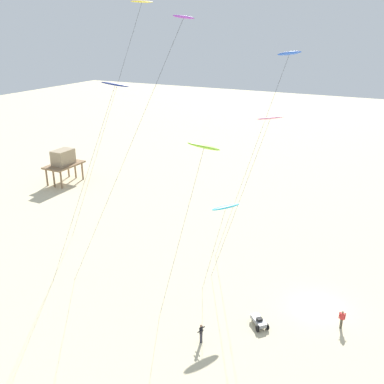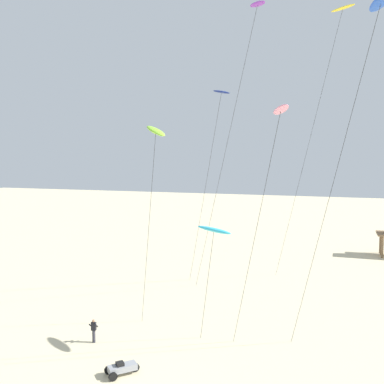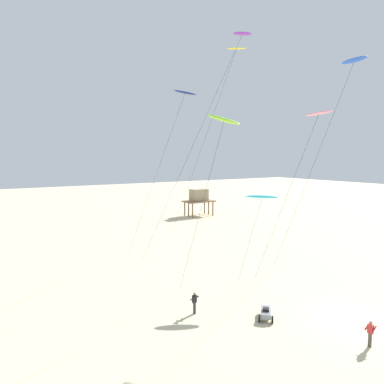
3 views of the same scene
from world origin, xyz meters
The scene contains 12 objects.
ground_plane centered at (0.00, 0.00, 0.00)m, with size 260.00×260.00×0.00m, color beige.
kite_purple centered at (1.01, 14.41, 23.36)m, with size 8.43×9.35×24.54m.
kite_pink centered at (4.00, 6.77, 15.50)m, with size 4.35×5.26×16.04m.
kite_cyan centered at (-0.50, 8.96, 8.21)m, with size 3.05×2.69×8.49m.
kite_yellow centered at (7.03, 22.33, 25.16)m, with size 7.47×8.05×26.01m.
kite_lime centered at (-4.77, 9.20, 14.77)m, with size 3.88×4.16×15.45m.
kite_blue centered at (9.01, 6.84, 20.74)m, with size 5.47×6.46×21.48m.
kite_navy centered at (-2.77, 18.89, 18.44)m, with size 6.00×6.43×19.16m.
kite_flyer_nearest centered at (-8.81, 7.34, 0.89)m, with size 0.61×0.59×1.67m.
kite_flyer_middle centered at (-1.97, -2.27, 0.89)m, with size 0.52×0.55×1.67m.
stilt_house centered at (15.32, 43.23, 3.80)m, with size 6.12×3.72×5.41m.
beach_buggy centered at (-4.76, 3.94, 0.43)m, with size 1.89×1.92×0.82m.
Camera 1 is at (-34.07, -4.69, 23.53)m, focal length 40.61 mm.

